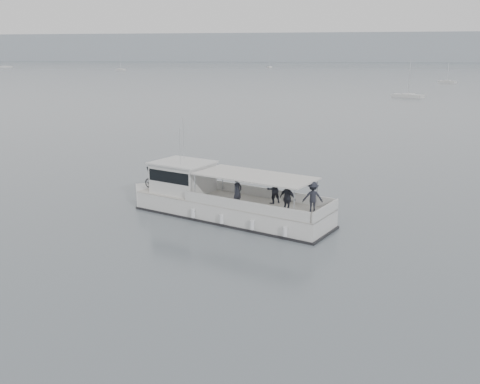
# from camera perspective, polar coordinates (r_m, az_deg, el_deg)

# --- Properties ---
(ground) EXTENTS (1400.00, 1400.00, 0.00)m
(ground) POSITION_cam_1_polar(r_m,az_deg,el_deg) (31.97, -7.36, -2.52)
(ground) COLOR #555F64
(ground) RESTS_ON ground
(headland) EXTENTS (1400.00, 90.00, 28.00)m
(headland) POSITION_cam_1_polar(r_m,az_deg,el_deg) (589.13, 9.85, 14.93)
(headland) COLOR #939EA8
(headland) RESTS_ON ground
(tour_boat) EXTENTS (13.18, 7.61, 5.69)m
(tour_boat) POSITION_cam_1_polar(r_m,az_deg,el_deg) (31.64, -2.69, -0.83)
(tour_boat) COLOR silver
(tour_boat) RESTS_ON ground
(moored_fleet) EXTENTS (359.66, 295.73, 10.56)m
(moored_fleet) POSITION_cam_1_polar(r_m,az_deg,el_deg) (228.44, -7.12, 12.32)
(moored_fleet) COLOR silver
(moored_fleet) RESTS_ON ground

